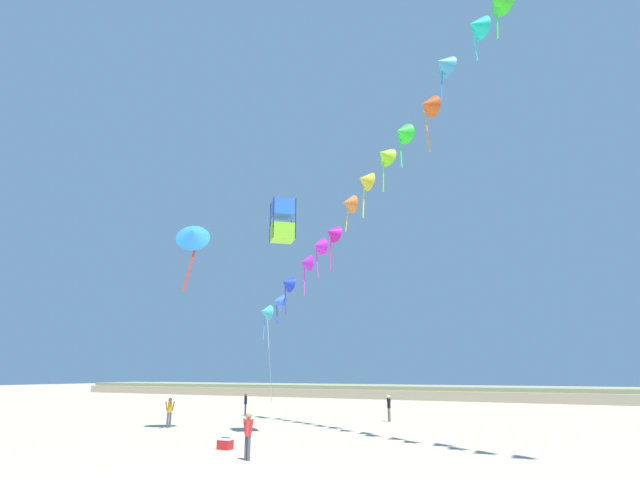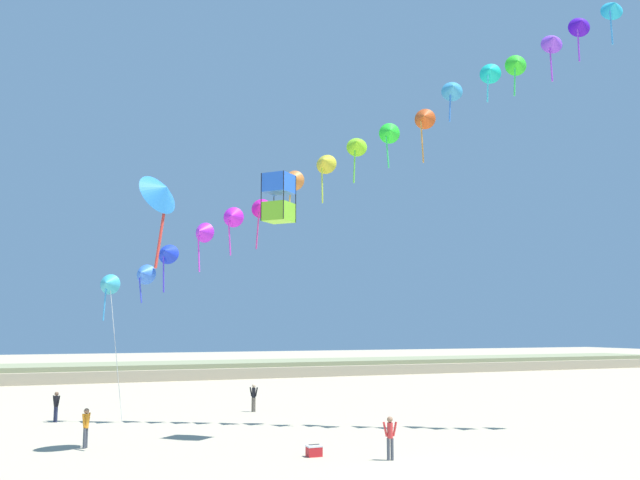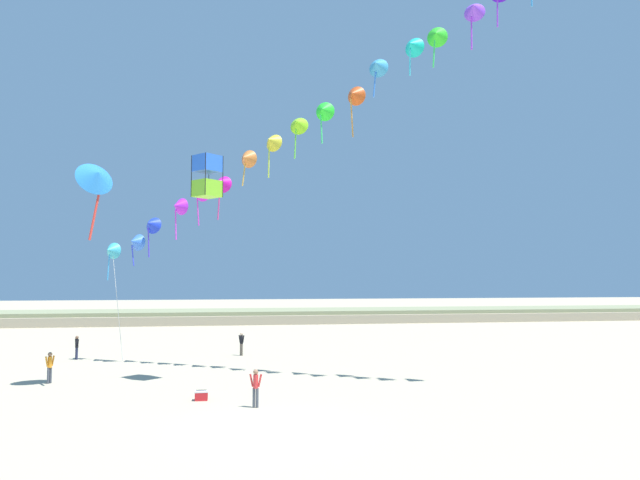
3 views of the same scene
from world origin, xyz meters
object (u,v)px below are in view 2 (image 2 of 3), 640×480
(large_kite_low_lead, at_px, (162,191))
(large_kite_mid_trail, at_px, (279,198))
(person_near_left, at_px, (390,435))
(person_near_right, at_px, (86,425))
(beach_cooler, at_px, (314,451))
(person_far_left, at_px, (56,405))
(person_mid_center, at_px, (254,396))

(large_kite_low_lead, height_order, large_kite_mid_trail, large_kite_mid_trail)
(person_near_left, height_order, large_kite_mid_trail, large_kite_mid_trail)
(person_near_right, bearing_deg, beach_cooler, -33.01)
(large_kite_mid_trail, bearing_deg, large_kite_low_lead, -171.07)
(person_near_right, height_order, large_kite_mid_trail, large_kite_mid_trail)
(person_far_left, bearing_deg, person_near_left, -54.23)
(person_mid_center, bearing_deg, person_near_left, -88.36)
(large_kite_low_lead, height_order, beach_cooler, large_kite_low_lead)
(large_kite_mid_trail, bearing_deg, beach_cooler, -88.76)
(person_far_left, bearing_deg, person_mid_center, 1.92)
(person_mid_center, relative_size, large_kite_low_lead, 0.38)
(person_near_left, bearing_deg, person_far_left, 125.77)
(person_near_right, xyz_separation_m, large_kite_mid_trail, (7.97, -1.01, 9.95))
(person_far_left, bearing_deg, person_near_right, -83.63)
(person_mid_center, bearing_deg, person_far_left, -178.08)
(person_near_right, relative_size, person_mid_center, 0.99)
(large_kite_mid_trail, distance_m, beach_cooler, 11.48)
(person_near_left, relative_size, person_near_right, 0.99)
(person_mid_center, height_order, large_kite_mid_trail, large_kite_mid_trail)
(person_near_left, bearing_deg, beach_cooler, 142.77)
(person_near_left, bearing_deg, large_kite_mid_trail, 112.13)
(person_far_left, distance_m, large_kite_mid_trail, 16.61)
(person_mid_center, height_order, large_kite_low_lead, large_kite_low_lead)
(person_near_left, distance_m, person_far_left, 19.52)
(person_mid_center, relative_size, person_far_left, 1.03)
(person_near_right, relative_size, person_far_left, 1.03)
(person_mid_center, bearing_deg, large_kite_mid_trail, -101.05)
(person_far_left, bearing_deg, large_kite_low_lead, -71.83)
(person_near_left, bearing_deg, large_kite_low_lead, 146.83)
(person_far_left, height_order, beach_cooler, person_far_left)
(person_near_right, xyz_separation_m, beach_cooler, (8.07, -5.24, -0.72))
(large_kite_mid_trail, bearing_deg, person_far_left, 132.41)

